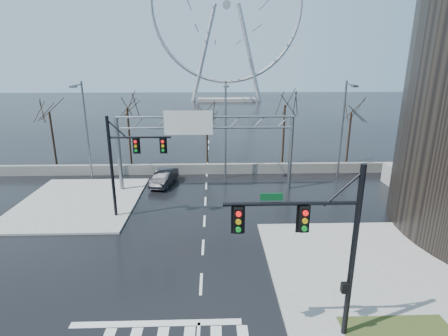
{
  "coord_description": "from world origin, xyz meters",
  "views": [
    {
      "loc": [
        0.76,
        -16.62,
        11.71
      ],
      "look_at": [
        1.54,
        8.86,
        4.0
      ],
      "focal_mm": 28.0,
      "sensor_mm": 36.0,
      "label": 1
    }
  ],
  "objects_px": {
    "signal_mast_far": "(126,158)",
    "sign_gantry": "(201,137)",
    "ferris_wheel": "(227,11)",
    "car": "(164,177)",
    "signal_mast_near": "(322,239)"
  },
  "relations": [
    {
      "from": "signal_mast_near",
      "to": "car",
      "type": "relative_size",
      "value": 1.74
    },
    {
      "from": "signal_mast_near",
      "to": "signal_mast_far",
      "type": "height_order",
      "value": "same"
    },
    {
      "from": "signal_mast_far",
      "to": "ferris_wheel",
      "type": "height_order",
      "value": "ferris_wheel"
    },
    {
      "from": "sign_gantry",
      "to": "car",
      "type": "relative_size",
      "value": 3.56
    },
    {
      "from": "sign_gantry",
      "to": "ferris_wheel",
      "type": "bearing_deg",
      "value": 86.16
    },
    {
      "from": "signal_mast_near",
      "to": "sign_gantry",
      "type": "relative_size",
      "value": 0.49
    },
    {
      "from": "signal_mast_far",
      "to": "ferris_wheel",
      "type": "bearing_deg",
      "value": 82.8
    },
    {
      "from": "signal_mast_far",
      "to": "sign_gantry",
      "type": "distance_m",
      "value": 8.14
    },
    {
      "from": "signal_mast_near",
      "to": "car",
      "type": "distance_m",
      "value": 22.94
    },
    {
      "from": "signal_mast_far",
      "to": "ferris_wheel",
      "type": "xyz_separation_m",
      "value": [
        10.87,
        86.04,
        21.3
      ]
    },
    {
      "from": "signal_mast_far",
      "to": "signal_mast_near",
      "type": "bearing_deg",
      "value": -49.74
    },
    {
      "from": "ferris_wheel",
      "to": "car",
      "type": "distance_m",
      "value": 83.0
    },
    {
      "from": "signal_mast_far",
      "to": "sign_gantry",
      "type": "bearing_deg",
      "value": 47.53
    },
    {
      "from": "ferris_wheel",
      "to": "car",
      "type": "relative_size",
      "value": 11.07
    },
    {
      "from": "ferris_wheel",
      "to": "signal_mast_far",
      "type": "bearing_deg",
      "value": -97.2
    }
  ]
}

